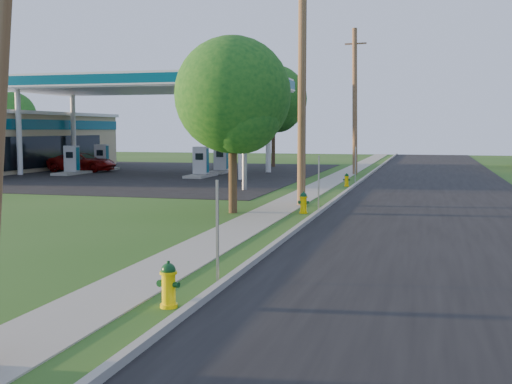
% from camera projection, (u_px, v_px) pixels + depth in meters
% --- Properties ---
extents(ground_plane, '(140.00, 140.00, 0.00)m').
position_uv_depth(ground_plane, '(100.00, 352.00, 8.56)').
color(ground_plane, '#224F14').
rests_on(ground_plane, ground).
extents(road, '(8.00, 120.00, 0.02)m').
position_uv_depth(road, '(439.00, 241.00, 17.00)').
color(road, black).
rests_on(road, ground).
extents(curb, '(0.15, 120.00, 0.15)m').
position_uv_depth(curb, '(292.00, 233.00, 18.03)').
color(curb, gray).
rests_on(curb, ground).
extents(sidewalk, '(1.50, 120.00, 0.03)m').
position_uv_depth(sidewalk, '(232.00, 232.00, 18.49)').
color(sidewalk, gray).
rests_on(sidewalk, ground).
extents(forecourt, '(26.00, 28.00, 0.02)m').
position_uv_depth(forecourt, '(121.00, 173.00, 43.46)').
color(forecourt, black).
rests_on(forecourt, ground).
extents(utility_pole_mid, '(1.40, 0.32, 9.80)m').
position_uv_depth(utility_pole_mid, '(302.00, 77.00, 24.56)').
color(utility_pole_mid, brown).
rests_on(utility_pole_mid, ground).
extents(utility_pole_far, '(1.40, 0.32, 9.50)m').
position_uv_depth(utility_pole_far, '(355.00, 101.00, 41.87)').
color(utility_pole_far, brown).
rests_on(utility_pole_far, ground).
extents(sign_post_near, '(0.05, 0.04, 2.00)m').
position_uv_depth(sign_post_near, '(217.00, 231.00, 12.43)').
color(sign_post_near, gray).
rests_on(sign_post_near, ground).
extents(sign_post_mid, '(0.05, 0.04, 2.00)m').
position_uv_depth(sign_post_mid, '(319.00, 183.00, 23.77)').
color(sign_post_mid, gray).
rests_on(sign_post_mid, ground).
extents(sign_post_far, '(0.05, 0.04, 2.00)m').
position_uv_depth(sign_post_far, '(355.00, 165.00, 35.49)').
color(sign_post_far, gray).
rests_on(sign_post_far, ground).
extents(gas_canopy, '(18.18, 9.18, 6.40)m').
position_uv_depth(gas_canopy, '(146.00, 85.00, 42.36)').
color(gas_canopy, silver).
rests_on(gas_canopy, ground).
extents(fuel_pump_nw, '(1.20, 3.20, 1.90)m').
position_uv_depth(fuel_pump_nw, '(72.00, 164.00, 42.11)').
color(fuel_pump_nw, gray).
rests_on(fuel_pump_nw, ground).
extents(fuel_pump_ne, '(1.20, 3.20, 1.90)m').
position_uv_depth(fuel_pump_ne, '(201.00, 166.00, 39.78)').
color(fuel_pump_ne, gray).
rests_on(fuel_pump_ne, ground).
extents(fuel_pump_sw, '(1.20, 3.20, 1.90)m').
position_uv_depth(fuel_pump_sw, '(102.00, 161.00, 45.96)').
color(fuel_pump_sw, gray).
rests_on(fuel_pump_sw, ground).
extents(fuel_pump_se, '(1.20, 3.20, 1.90)m').
position_uv_depth(fuel_pump_se, '(221.00, 162.00, 43.62)').
color(fuel_pump_se, gray).
rests_on(fuel_pump_se, ground).
extents(price_pylon, '(0.34, 2.04, 6.85)m').
position_uv_depth(price_pylon, '(244.00, 78.00, 30.81)').
color(price_pylon, gray).
rests_on(price_pylon, ground).
extents(tree_verge, '(4.11, 4.11, 6.23)m').
position_uv_depth(tree_verge, '(235.00, 99.00, 22.39)').
color(tree_verge, '#3C2719').
rests_on(tree_verge, ground).
extents(tree_lot, '(5.28, 5.28, 8.00)m').
position_uv_depth(tree_lot, '(274.00, 101.00, 50.12)').
color(tree_lot, '#3C2719').
rests_on(tree_lot, ground).
extents(tree_back, '(4.13, 4.13, 6.25)m').
position_uv_depth(tree_back, '(13.00, 117.00, 56.33)').
color(tree_back, '#3C2719').
rests_on(tree_back, ground).
extents(hydrant_near, '(0.41, 0.37, 0.79)m').
position_uv_depth(hydrant_near, '(168.00, 285.00, 10.69)').
color(hydrant_near, yellow).
rests_on(hydrant_near, ground).
extents(hydrant_mid, '(0.41, 0.36, 0.78)m').
position_uv_depth(hydrant_mid, '(303.00, 203.00, 22.68)').
color(hydrant_mid, '#DCB701').
rests_on(hydrant_mid, ground).
extents(hydrant_far, '(0.36, 0.32, 0.70)m').
position_uv_depth(hydrant_far, '(347.00, 180.00, 33.39)').
color(hydrant_far, '#FFCB03').
rests_on(hydrant_far, ground).
extents(car_red, '(4.77, 2.22, 1.32)m').
position_uv_depth(car_red, '(83.00, 162.00, 45.05)').
color(car_red, '#710907').
rests_on(car_red, ground).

